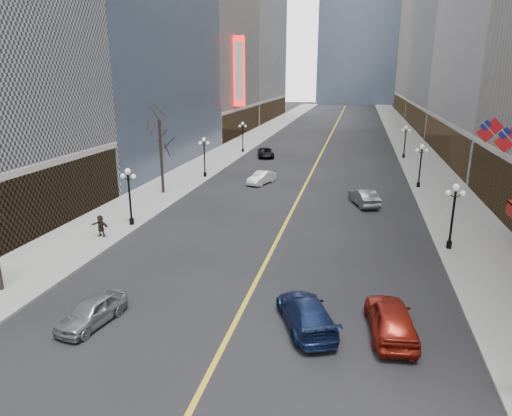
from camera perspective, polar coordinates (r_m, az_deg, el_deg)
The scene contains 22 objects.
sidewalk_east at distance 72.76m, azimuth 19.42°, elevation 6.37°, with size 6.00×230.00×0.15m, color gray.
sidewalk_west at distance 74.76m, azimuth -2.54°, elevation 7.53°, with size 6.00×230.00×0.15m, color gray.
lane_line at distance 82.30m, azimuth 8.86°, elevation 8.12°, with size 0.25×200.00×0.02m, color gold.
bldg_east_c at distance 110.82m, azimuth 27.30°, elevation 21.24°, with size 26.60×40.60×48.80m.
bldg_east_d at distance 153.57m, azimuth 23.57°, elevation 22.47°, with size 26.60×46.60×62.80m.
streetlamp_east_1 at distance 33.14m, azimuth 23.46°, elevation -0.18°, with size 1.26×0.44×4.52m.
streetlamp_east_2 at distance 50.49m, azimuth 19.90°, elevation 5.52°, with size 1.26×0.44×4.52m.
streetlamp_east_3 at distance 68.18m, azimuth 18.16°, elevation 8.28°, with size 1.26×0.44×4.52m.
streetlamp_west_1 at distance 36.70m, azimuth -15.57°, elevation 2.10°, with size 1.26×0.44×4.52m.
streetlamp_west_2 at distance 52.90m, azimuth -6.48°, elevation 6.85°, with size 1.26×0.44×4.52m.
streetlamp_west_3 at distance 69.98m, azimuth -1.67°, elevation 9.26°, with size 1.26×0.44×4.52m.
flag_4 at distance 35.06m, azimuth 29.37°, elevation 7.27°, with size 2.87×0.12×2.87m.
flag_5 at distance 39.84m, azimuth 27.41°, elevation 8.39°, with size 2.87×0.12×2.87m.
theatre_marquee at distance 84.01m, azimuth -2.10°, elevation 16.67°, with size 2.00×0.55×12.00m.
tree_west_far at distance 45.68m, azimuth -11.94°, elevation 9.33°, with size 3.60×3.60×7.92m.
car_nb_near at distance 23.74m, azimuth -19.84°, elevation -12.05°, with size 1.57×3.91×1.33m, color #95989C.
car_nb_mid at distance 50.00m, azimuth 0.70°, elevation 3.80°, with size 1.44×4.14×1.37m, color silver.
car_nb_far at distance 66.39m, azimuth 1.23°, elevation 6.93°, with size 2.21×4.79×1.33m, color black.
car_sb_near at distance 22.23m, azimuth 6.28°, elevation -12.94°, with size 2.05×5.04×1.46m, color #111E43.
car_sb_mid at distance 22.37m, azimuth 16.50°, elevation -13.11°, with size 1.95×4.84×1.65m, color maroon.
car_sb_far at distance 42.91m, azimuth 13.34°, elevation 1.32°, with size 1.60×4.58×1.51m, color #54595C.
ped_west_far at distance 35.12m, azimuth -18.85°, elevation -2.12°, with size 1.51×0.43×1.63m, color black.
Camera 1 is at (5.26, -1.31, 11.59)m, focal length 32.00 mm.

